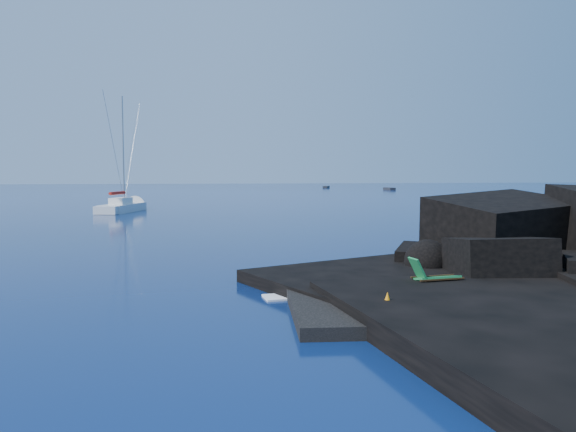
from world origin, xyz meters
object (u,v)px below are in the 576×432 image
Objects in this scene: distant_boat_a at (326,188)px; distant_boat_b at (389,190)px; deck_chair at (438,271)px; sunbather at (436,300)px; sailboat at (123,212)px; marker_cone at (387,301)px.

distant_boat_b reaches higher than distant_boat_a.
deck_chair is 2.39m from sunbather.
distant_boat_b is at bearing -38.74° from distant_boat_a.
distant_boat_a is (29.73, 132.72, -0.51)m from sunbather.
deck_chair reaches higher than sunbather.
distant_boat_a is 0.92× the size of distant_boat_b.
sunbather is at bearing -78.76° from distant_boat_a.
deck_chair is at bearing -55.65° from sailboat.
distant_boat_a is at bearing 76.77° from marker_cone.
marker_cone reaches higher than sunbather.
deck_chair is 1.00× the size of sunbather.
deck_chair reaches higher than distant_boat_b.
sunbather is 1.57m from marker_cone.
distant_boat_b is (41.69, 112.89, -0.60)m from marker_cone.
sailboat reaches higher than marker_cone.
deck_chair is 133.71m from distant_boat_a.
marker_cone is at bearing -154.88° from sunbather.
sunbather is 119.54m from distant_boat_b.
distant_boat_a is at bearing 71.01° from deck_chair.
sunbather is (-1.02, -2.13, -0.40)m from deck_chair.
deck_chair is 3.25× the size of marker_cone.
marker_cone is (-1.53, -0.30, 0.09)m from sunbather.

